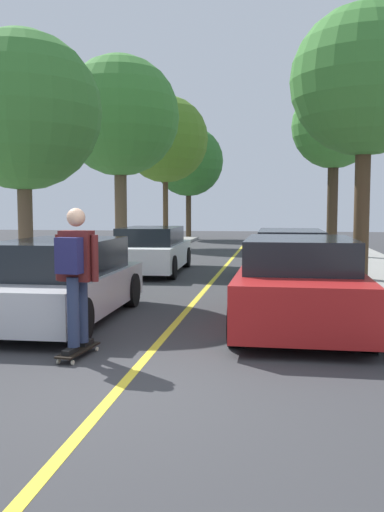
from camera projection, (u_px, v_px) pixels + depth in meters
name	position (u px, v px, depth m)	size (l,w,h in m)	color
ground	(116.00, 392.00, 5.67)	(80.00, 80.00, 0.00)	#353538
center_line	(182.00, 317.00, 9.61)	(0.12, 39.20, 0.01)	gold
parked_car_left_nearest	(59.00, 281.00, 9.26)	(1.99, 4.28, 1.35)	#B7B7BC
parked_car_left_near	(152.00, 250.00, 16.17)	(1.99, 4.52, 1.33)	white
parked_car_right_nearest	(299.00, 284.00, 8.69)	(2.00, 4.11, 1.41)	maroon
parked_car_right_near	(290.00, 256.00, 14.21)	(1.89, 4.34, 1.33)	#B7B7BC
street_tree_left_nearest	(23.00, 112.00, 11.58)	(3.31, 3.31, 5.43)	brown
street_tree_left_near	(120.00, 117.00, 18.76)	(4.04, 4.04, 6.88)	brown
street_tree_left_far	(165.00, 139.00, 26.46)	(4.11, 4.11, 7.08)	#4C3823
street_tree_left_farthest	(189.00, 161.00, 33.55)	(4.22, 4.22, 6.68)	#3D2D1E
street_tree_right_nearest	(365.00, 82.00, 13.26)	(3.58, 3.58, 6.58)	#4C3823
street_tree_right_near	(334.00, 127.00, 20.32)	(3.10, 3.10, 6.30)	#3D2D1E
skateboard	(78.00, 350.00, 7.01)	(0.32, 0.86, 0.10)	black
skateboarder	(76.00, 270.00, 6.89)	(0.59, 0.71, 1.78)	black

